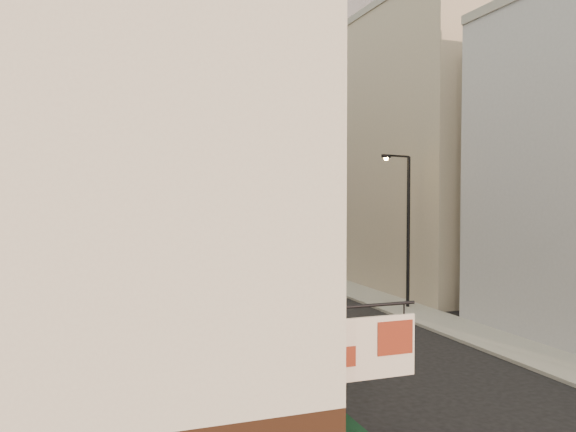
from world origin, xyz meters
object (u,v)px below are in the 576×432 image
at_px(clock_tower, 151,132).
at_px(white_tower, 234,118).
at_px(traffic_light_right, 301,230).
at_px(streetlamp_far, 261,211).
at_px(traffic_light_left, 154,236).
at_px(streetlamp_mid, 406,222).

distance_m(clock_tower, white_tower, 17.83).
xyz_separation_m(clock_tower, traffic_light_right, (7.30, -52.19, -13.80)).
bearing_deg(streetlamp_far, traffic_light_left, -137.01).
bearing_deg(clock_tower, white_tower, -51.84).
bearing_deg(clock_tower, streetlamp_far, -79.56).
xyz_separation_m(streetlamp_mid, traffic_light_right, (-0.33, 16.45, -1.41)).
relative_size(white_tower, streetlamp_far, 4.59).
bearing_deg(streetlamp_mid, white_tower, 67.22).
height_order(clock_tower, streetlamp_mid, clock_tower).
xyz_separation_m(clock_tower, streetlamp_mid, (7.63, -68.64, -12.39)).
xyz_separation_m(streetlamp_far, traffic_light_left, (-12.54, -11.89, -1.62)).
distance_m(white_tower, streetlamp_mid, 56.35).
bearing_deg(traffic_light_right, streetlamp_mid, 93.74).
bearing_deg(white_tower, streetlamp_far, -97.99).
height_order(streetlamp_far, traffic_light_right, streetlamp_far).
bearing_deg(streetlamp_far, clock_tower, 99.95).
bearing_deg(streetlamp_mid, traffic_light_left, 108.09).
relative_size(streetlamp_mid, traffic_light_right, 1.84).
bearing_deg(white_tower, clock_tower, 128.16).
distance_m(white_tower, traffic_light_left, 43.83).
distance_m(clock_tower, streetlamp_mid, 70.16).
bearing_deg(white_tower, traffic_light_right, -95.53).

